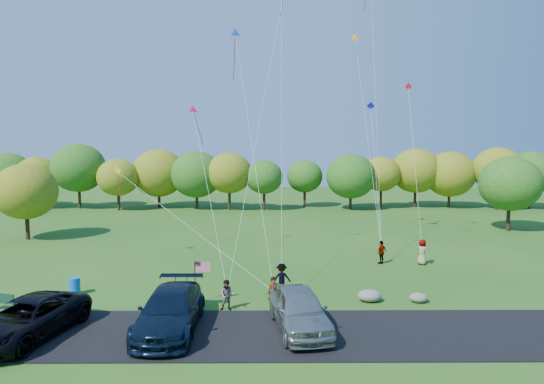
{
  "coord_description": "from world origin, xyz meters",
  "views": [
    {
      "loc": [
        0.03,
        -25.72,
        8.92
      ],
      "look_at": [
        0.24,
        6.0,
        5.6
      ],
      "focal_mm": 32.0,
      "sensor_mm": 36.0,
      "label": 1
    }
  ],
  "objects_px": {
    "flyer_d": "(381,252)",
    "flyer_e": "(422,252)",
    "trash_barrel": "(74,286)",
    "minivan_navy": "(170,311)",
    "park_bench": "(1,301)",
    "minivan_silver": "(300,310)",
    "minivan_dark": "(27,319)",
    "flyer_c": "(282,278)",
    "flyer_b": "(227,295)",
    "flyer_a": "(274,294)"
  },
  "relations": [
    {
      "from": "flyer_d",
      "to": "flyer_e",
      "type": "distance_m",
      "value": 2.91
    },
    {
      "from": "flyer_e",
      "to": "trash_barrel",
      "type": "relative_size",
      "value": 1.87
    },
    {
      "from": "minivan_navy",
      "to": "flyer_d",
      "type": "bearing_deg",
      "value": 44.46
    },
    {
      "from": "park_bench",
      "to": "minivan_silver",
      "type": "bearing_deg",
      "value": 5.47
    },
    {
      "from": "minivan_navy",
      "to": "minivan_silver",
      "type": "relative_size",
      "value": 1.16
    },
    {
      "from": "minivan_dark",
      "to": "minivan_silver",
      "type": "height_order",
      "value": "minivan_silver"
    },
    {
      "from": "trash_barrel",
      "to": "park_bench",
      "type": "bearing_deg",
      "value": -135.4
    },
    {
      "from": "minivan_dark",
      "to": "flyer_d",
      "type": "bearing_deg",
      "value": 48.02
    },
    {
      "from": "minivan_silver",
      "to": "flyer_c",
      "type": "height_order",
      "value": "minivan_silver"
    },
    {
      "from": "minivan_dark",
      "to": "flyer_b",
      "type": "bearing_deg",
      "value": 35.77
    },
    {
      "from": "minivan_silver",
      "to": "park_bench",
      "type": "bearing_deg",
      "value": 160.71
    },
    {
      "from": "minivan_silver",
      "to": "flyer_d",
      "type": "bearing_deg",
      "value": 52.63
    },
    {
      "from": "minivan_dark",
      "to": "park_bench",
      "type": "bearing_deg",
      "value": 144.16
    },
    {
      "from": "flyer_e",
      "to": "flyer_a",
      "type": "bearing_deg",
      "value": 94.68
    },
    {
      "from": "minivan_dark",
      "to": "minivan_navy",
      "type": "height_order",
      "value": "minivan_navy"
    },
    {
      "from": "flyer_c",
      "to": "trash_barrel",
      "type": "xyz_separation_m",
      "value": [
        -12.14,
        -0.26,
        -0.38
      ]
    },
    {
      "from": "minivan_silver",
      "to": "flyer_c",
      "type": "distance_m",
      "value": 5.87
    },
    {
      "from": "minivan_navy",
      "to": "flyer_e",
      "type": "relative_size",
      "value": 3.53
    },
    {
      "from": "flyer_a",
      "to": "flyer_b",
      "type": "bearing_deg",
      "value": 174.99
    },
    {
      "from": "flyer_e",
      "to": "minivan_dark",
      "type": "bearing_deg",
      "value": 84.34
    },
    {
      "from": "flyer_a",
      "to": "minivan_dark",
      "type": "bearing_deg",
      "value": -166.89
    },
    {
      "from": "flyer_c",
      "to": "flyer_d",
      "type": "bearing_deg",
      "value": -141.67
    },
    {
      "from": "minivan_navy",
      "to": "flyer_c",
      "type": "distance_m",
      "value": 7.97
    },
    {
      "from": "flyer_a",
      "to": "flyer_d",
      "type": "bearing_deg",
      "value": 45.77
    },
    {
      "from": "flyer_a",
      "to": "flyer_e",
      "type": "xyz_separation_m",
      "value": [
        10.87,
        9.49,
        0.03
      ]
    },
    {
      "from": "minivan_navy",
      "to": "minivan_silver",
      "type": "height_order",
      "value": "minivan_silver"
    },
    {
      "from": "flyer_a",
      "to": "park_bench",
      "type": "relative_size",
      "value": 1.04
    },
    {
      "from": "minivan_dark",
      "to": "minivan_navy",
      "type": "relative_size",
      "value": 0.97
    },
    {
      "from": "flyer_b",
      "to": "park_bench",
      "type": "height_order",
      "value": "flyer_b"
    },
    {
      "from": "minivan_navy",
      "to": "minivan_dark",
      "type": "bearing_deg",
      "value": -172.76
    },
    {
      "from": "flyer_a",
      "to": "park_bench",
      "type": "xyz_separation_m",
      "value": [
        -14.42,
        -0.0,
        -0.38
      ]
    },
    {
      "from": "flyer_b",
      "to": "trash_barrel",
      "type": "distance_m",
      "value": 9.58
    },
    {
      "from": "flyer_d",
      "to": "flyer_b",
      "type": "bearing_deg",
      "value": 2.25
    },
    {
      "from": "minivan_silver",
      "to": "flyer_b",
      "type": "height_order",
      "value": "minivan_silver"
    },
    {
      "from": "minivan_dark",
      "to": "flyer_a",
      "type": "distance_m",
      "value": 11.8
    },
    {
      "from": "minivan_dark",
      "to": "park_bench",
      "type": "height_order",
      "value": "minivan_dark"
    },
    {
      "from": "trash_barrel",
      "to": "minivan_navy",
      "type": "bearing_deg",
      "value": -39.73
    },
    {
      "from": "minivan_navy",
      "to": "park_bench",
      "type": "relative_size",
      "value": 3.79
    },
    {
      "from": "minivan_dark",
      "to": "minivan_navy",
      "type": "distance_m",
      "value": 6.36
    },
    {
      "from": "flyer_c",
      "to": "park_bench",
      "type": "xyz_separation_m",
      "value": [
        -14.91,
        -3.0,
        -0.35
      ]
    },
    {
      "from": "trash_barrel",
      "to": "flyer_c",
      "type": "bearing_deg",
      "value": 1.24
    },
    {
      "from": "flyer_c",
      "to": "flyer_d",
      "type": "distance_m",
      "value": 10.1
    },
    {
      "from": "minivan_navy",
      "to": "flyer_a",
      "type": "bearing_deg",
      "value": 30.32
    },
    {
      "from": "minivan_dark",
      "to": "flyer_a",
      "type": "bearing_deg",
      "value": 31.13
    },
    {
      "from": "minivan_dark",
      "to": "flyer_b",
      "type": "relative_size",
      "value": 3.87
    },
    {
      "from": "minivan_silver",
      "to": "flyer_d",
      "type": "relative_size",
      "value": 3.32
    },
    {
      "from": "minivan_navy",
      "to": "flyer_a",
      "type": "height_order",
      "value": "minivan_navy"
    },
    {
      "from": "minivan_dark",
      "to": "flyer_c",
      "type": "relative_size",
      "value": 3.64
    },
    {
      "from": "minivan_navy",
      "to": "flyer_d",
      "type": "xyz_separation_m",
      "value": [
        12.89,
        12.65,
        -0.16
      ]
    },
    {
      "from": "park_bench",
      "to": "flyer_a",
      "type": "bearing_deg",
      "value": 15.74
    }
  ]
}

